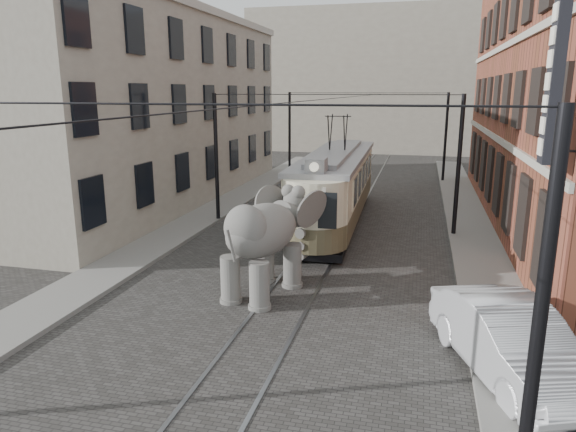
# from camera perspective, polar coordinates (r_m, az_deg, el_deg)

# --- Properties ---
(ground) EXTENTS (120.00, 120.00, 0.00)m
(ground) POSITION_cam_1_polar(r_m,az_deg,el_deg) (18.08, 1.89, -6.20)
(ground) COLOR #3C3937
(tram_rails) EXTENTS (1.54, 80.00, 0.02)m
(tram_rails) POSITION_cam_1_polar(r_m,az_deg,el_deg) (18.07, 1.89, -6.17)
(tram_rails) COLOR slate
(tram_rails) RESTS_ON ground
(sidewalk_right) EXTENTS (2.00, 60.00, 0.15)m
(sidewalk_right) POSITION_cam_1_polar(r_m,az_deg,el_deg) (17.84, 21.22, -7.18)
(sidewalk_right) COLOR slate
(sidewalk_right) RESTS_ON ground
(sidewalk_left) EXTENTS (2.00, 60.00, 0.15)m
(sidewalk_left) POSITION_cam_1_polar(r_m,az_deg,el_deg) (20.38, -16.30, -4.23)
(sidewalk_left) COLOR slate
(sidewalk_left) RESTS_ON ground
(stucco_building) EXTENTS (7.00, 24.00, 10.00)m
(stucco_building) POSITION_cam_1_polar(r_m,az_deg,el_deg) (30.39, -14.75, 11.07)
(stucco_building) COLOR gray
(stucco_building) RESTS_ON ground
(distant_block) EXTENTS (28.00, 10.00, 14.00)m
(distant_block) POSITION_cam_1_polar(r_m,az_deg,el_deg) (56.73, 10.99, 14.28)
(distant_block) COLOR gray
(distant_block) RESTS_ON ground
(catenary) EXTENTS (11.00, 30.20, 6.00)m
(catenary) POSITION_cam_1_polar(r_m,az_deg,el_deg) (22.17, 4.25, 5.48)
(catenary) COLOR black
(catenary) RESTS_ON ground
(tram) EXTENTS (2.94, 12.73, 5.03)m
(tram) POSITION_cam_1_polar(r_m,az_deg,el_deg) (24.40, 5.36, 5.05)
(tram) COLOR beige
(tram) RESTS_ON ground
(elephant) EXTENTS (4.01, 5.67, 3.14)m
(elephant) POSITION_cam_1_polar(r_m,az_deg,el_deg) (15.76, -2.84, -3.21)
(elephant) COLOR #62605B
(elephant) RESTS_ON ground
(parked_car) EXTENTS (3.43, 5.32, 1.65)m
(parked_car) POSITION_cam_1_polar(r_m,az_deg,el_deg) (12.57, 23.26, -12.52)
(parked_car) COLOR #ADAEB1
(parked_car) RESTS_ON ground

